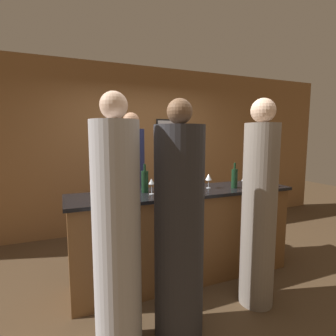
{
  "coord_description": "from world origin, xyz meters",
  "views": [
    {
      "loc": [
        -1.26,
        -2.59,
        1.61
      ],
      "look_at": [
        -0.16,
        0.1,
        1.27
      ],
      "focal_mm": 28.0,
      "sensor_mm": 36.0,
      "label": 1
    }
  ],
  "objects_px": {
    "guest_0": "(259,210)",
    "wine_bottle_0": "(234,178)",
    "wine_bottle_1": "(145,181)",
    "bartender": "(132,190)",
    "wine_bottle_2": "(175,183)",
    "guest_2": "(179,230)",
    "guest_1": "(117,236)"
  },
  "relations": [
    {
      "from": "guest_0",
      "to": "wine_bottle_0",
      "type": "xyz_separation_m",
      "value": [
        0.16,
        0.61,
        0.21
      ]
    },
    {
      "from": "guest_0",
      "to": "wine_bottle_1",
      "type": "bearing_deg",
      "value": 138.83
    },
    {
      "from": "bartender",
      "to": "guest_0",
      "type": "height_order",
      "value": "guest_0"
    },
    {
      "from": "wine_bottle_2",
      "to": "bartender",
      "type": "bearing_deg",
      "value": 102.65
    },
    {
      "from": "guest_0",
      "to": "guest_2",
      "type": "xyz_separation_m",
      "value": [
        -0.87,
        -0.09,
        -0.05
      ]
    },
    {
      "from": "guest_2",
      "to": "guest_0",
      "type": "bearing_deg",
      "value": 5.65
    },
    {
      "from": "guest_2",
      "to": "wine_bottle_2",
      "type": "bearing_deg",
      "value": 69.22
    },
    {
      "from": "bartender",
      "to": "wine_bottle_0",
      "type": "distance_m",
      "value": 1.34
    },
    {
      "from": "wine_bottle_0",
      "to": "wine_bottle_2",
      "type": "relative_size",
      "value": 0.94
    },
    {
      "from": "wine_bottle_0",
      "to": "wine_bottle_1",
      "type": "distance_m",
      "value": 1.05
    },
    {
      "from": "guest_0",
      "to": "wine_bottle_0",
      "type": "bearing_deg",
      "value": 75.16
    },
    {
      "from": "bartender",
      "to": "guest_1",
      "type": "bearing_deg",
      "value": 71.63
    },
    {
      "from": "wine_bottle_0",
      "to": "wine_bottle_1",
      "type": "height_order",
      "value": "wine_bottle_1"
    },
    {
      "from": "bartender",
      "to": "wine_bottle_2",
      "type": "xyz_separation_m",
      "value": [
        0.21,
        -0.94,
        0.24
      ]
    },
    {
      "from": "guest_0",
      "to": "wine_bottle_1",
      "type": "relative_size",
      "value": 6.4
    },
    {
      "from": "wine_bottle_0",
      "to": "guest_1",
      "type": "bearing_deg",
      "value": -155.95
    },
    {
      "from": "wine_bottle_1",
      "to": "wine_bottle_2",
      "type": "xyz_separation_m",
      "value": [
        0.24,
        -0.25,
        -0.0
      ]
    },
    {
      "from": "wine_bottle_1",
      "to": "wine_bottle_2",
      "type": "bearing_deg",
      "value": -45.39
    },
    {
      "from": "bartender",
      "to": "guest_2",
      "type": "xyz_separation_m",
      "value": [
        -0.02,
        -1.55,
        -0.02
      ]
    },
    {
      "from": "wine_bottle_1",
      "to": "guest_2",
      "type": "bearing_deg",
      "value": -89.05
    },
    {
      "from": "wine_bottle_0",
      "to": "wine_bottle_1",
      "type": "xyz_separation_m",
      "value": [
        -1.04,
        0.16,
        0.0
      ]
    },
    {
      "from": "guest_0",
      "to": "guest_2",
      "type": "bearing_deg",
      "value": -174.35
    },
    {
      "from": "bartender",
      "to": "guest_0",
      "type": "relative_size",
      "value": 0.98
    },
    {
      "from": "guest_1",
      "to": "wine_bottle_0",
      "type": "relative_size",
      "value": 6.49
    },
    {
      "from": "wine_bottle_2",
      "to": "guest_2",
      "type": "bearing_deg",
      "value": -110.78
    },
    {
      "from": "guest_2",
      "to": "wine_bottle_2",
      "type": "relative_size",
      "value": 6.01
    },
    {
      "from": "wine_bottle_1",
      "to": "wine_bottle_2",
      "type": "distance_m",
      "value": 0.35
    },
    {
      "from": "guest_1",
      "to": "wine_bottle_2",
      "type": "relative_size",
      "value": 6.09
    },
    {
      "from": "guest_1",
      "to": "wine_bottle_2",
      "type": "xyz_separation_m",
      "value": [
        0.72,
        0.59,
        0.24
      ]
    },
    {
      "from": "bartender",
      "to": "guest_2",
      "type": "bearing_deg",
      "value": 89.26
    },
    {
      "from": "bartender",
      "to": "wine_bottle_2",
      "type": "bearing_deg",
      "value": 102.65
    },
    {
      "from": "wine_bottle_1",
      "to": "bartender",
      "type": "bearing_deg",
      "value": 87.15
    }
  ]
}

